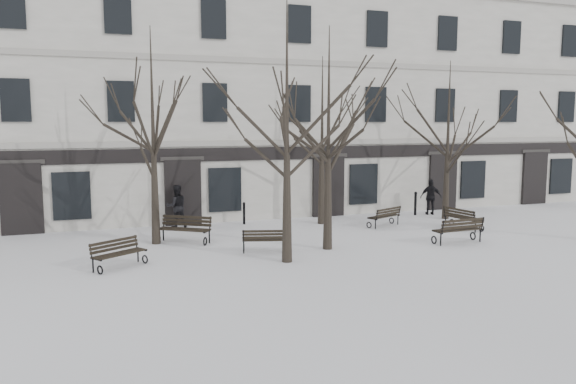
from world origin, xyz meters
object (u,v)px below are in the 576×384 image
bench_2 (459,229)px  bench_3 (184,228)px  bench_0 (118,253)px  tree_1 (287,101)px  tree_2 (329,112)px  bench_1 (267,239)px  bench_4 (385,216)px  bench_5 (462,218)px

bench_2 → bench_3: size_ratio=0.98×
bench_0 → bench_2: (12.27, -0.54, 0.05)m
tree_1 → tree_2: tree_1 is taller
tree_2 → bench_1: (-2.22, 0.21, -4.43)m
bench_3 → bench_4: 8.82m
bench_2 → bench_3: bench_3 is taller
tree_1 → bench_4: (6.13, 4.50, -4.72)m
tree_1 → bench_4: 8.95m
bench_1 → bench_4: 7.03m
tree_2 → bench_2: 6.71m
bench_3 → bench_2: bearing=14.0°
tree_1 → bench_5: bearing=17.8°
bench_4 → bench_0: bearing=-7.0°
tree_2 → bench_4: size_ratio=4.39×
bench_4 → bench_5: bearing=126.0°
bench_3 → bench_5: (11.61, -1.21, -0.05)m
tree_2 → bench_3: size_ratio=3.84×
bench_0 → tree_2: bearing=-31.5°
tree_2 → bench_4: bearing=37.9°
bench_1 → bench_5: (9.16, 1.37, 0.03)m
tree_1 → bench_0: (-5.22, 1.07, -4.70)m
bench_2 → bench_4: bench_2 is taller
bench_1 → tree_2: bearing=-169.4°
tree_2 → bench_2: bearing=-8.6°
bench_0 → bench_1: (5.00, 0.44, -0.02)m
bench_3 → bench_0: bearing=-96.1°
bench_3 → bench_5: bench_3 is taller
bench_3 → tree_2: bearing=3.2°
bench_2 → bench_5: (1.90, 2.34, -0.04)m
bench_2 → bench_4: (-0.91, 3.97, -0.07)m
bench_1 → bench_4: size_ratio=1.00×
bench_1 → tree_1: bearing=114.4°
tree_1 → tree_2: (2.00, 1.29, -0.29)m
tree_1 → bench_0: bearing=168.5°
bench_4 → bench_3: bearing=-21.2°
tree_2 → bench_5: (6.94, 1.58, -4.40)m
bench_4 → tree_2: bearing=14.0°
tree_2 → bench_2: (5.04, -0.76, -4.36)m
bench_1 → bench_3: size_ratio=0.87×
tree_1 → bench_3: (-2.68, 4.08, -4.64)m
bench_0 → bench_5: bearing=-26.0°
bench_2 → bench_3: 10.35m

